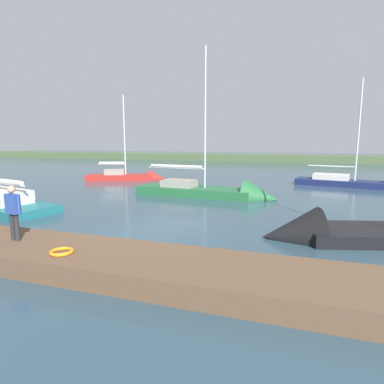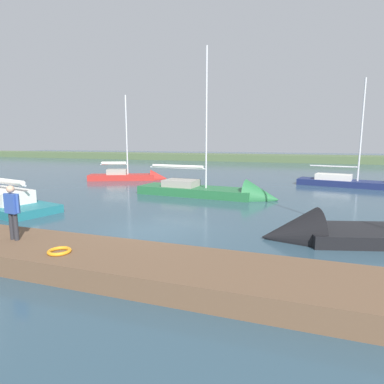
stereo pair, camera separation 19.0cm
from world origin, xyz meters
name	(u,v)px [view 1 (the left image)]	position (x,y,z in m)	size (l,w,h in m)	color
ground_plane	(153,232)	(0.00, 0.00, 0.00)	(200.00, 200.00, 0.00)	#2D4756
far_shoreline	(265,161)	(0.00, -50.30, 0.00)	(180.00, 8.00, 2.40)	#4C603D
dock_pier	(93,260)	(0.00, 4.10, 0.30)	(26.19, 2.59, 0.60)	brown
mooring_post_near	(13,221)	(3.93, 3.19, 0.94)	(0.19, 0.19, 0.69)	brown
life_ring_buoy	(62,252)	(0.64, 4.61, 0.65)	(0.66, 0.66, 0.10)	orange
sailboat_far_right	(217,194)	(-0.52, -9.11, 0.16)	(9.93, 3.23, 10.93)	#236638
sailboat_far_left	(363,236)	(-8.10, -1.49, 0.16)	(9.67, 4.76, 11.93)	black
sailboat_outer_mooring	(361,185)	(-10.70, -17.25, 0.14)	(9.18, 4.00, 9.68)	navy
sailboat_near_dock	(131,178)	(9.67, -15.70, 0.20)	(7.62, 4.53, 8.80)	#B22823
person_on_dock	(13,209)	(2.87, 4.09, 1.63)	(0.66, 0.29, 1.77)	#28282D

